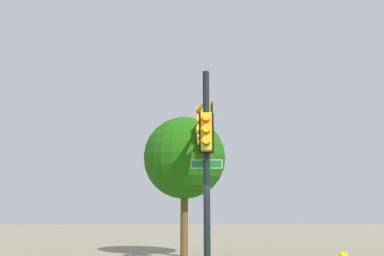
% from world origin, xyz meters
% --- Properties ---
extents(signal_pole_assembly, '(6.68, 0.94, 6.02)m').
position_xyz_m(signal_pole_assembly, '(2.22, -0.04, 4.34)').
color(signal_pole_assembly, black).
rests_on(signal_pole_assembly, ground_plane).
extents(tree_mid, '(3.49, 3.49, 5.80)m').
position_xyz_m(tree_mid, '(5.14, 0.80, 4.04)').
color(tree_mid, '#543E1C').
rests_on(tree_mid, ground_plane).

